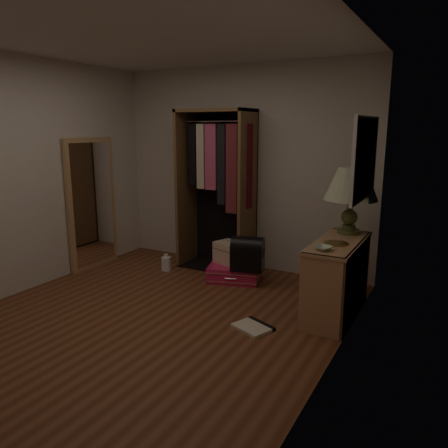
{
  "coord_description": "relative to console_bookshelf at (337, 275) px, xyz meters",
  "views": [
    {
      "loc": [
        2.52,
        -3.11,
        1.83
      ],
      "look_at": [
        0.3,
        0.95,
        0.8
      ],
      "focal_mm": 35.0,
      "sensor_mm": 36.0,
      "label": 1
    }
  ],
  "objects": [
    {
      "name": "open_wardrobe",
      "position": [
        -1.75,
        0.74,
        0.81
      ],
      "size": [
        0.98,
        0.5,
        2.05
      ],
      "color": "brown",
      "rests_on": "ground"
    },
    {
      "name": "ground",
      "position": [
        -1.54,
        -1.03,
        -0.4
      ],
      "size": [
        4.0,
        4.0,
        0.0
      ],
      "primitive_type": "plane",
      "color": "#5E301A",
      "rests_on": "ground"
    },
    {
      "name": "table_lamp",
      "position": [
        0.0,
        0.35,
        0.85
      ],
      "size": [
        0.62,
        0.62,
        0.68
      ],
      "rotation": [
        0.0,
        0.0,
        -0.15
      ],
      "color": "#424D25",
      "rests_on": "console_bookshelf"
    },
    {
      "name": "floor_mirror",
      "position": [
        -3.24,
        -0.03,
        0.45
      ],
      "size": [
        0.06,
        0.8,
        1.7
      ],
      "color": "tan",
      "rests_on": "ground"
    },
    {
      "name": "white_jug",
      "position": [
        -2.29,
        0.27,
        -0.31
      ],
      "size": [
        0.14,
        0.14,
        0.22
      ],
      "rotation": [
        0.0,
        0.0,
        -0.12
      ],
      "color": "white",
      "rests_on": "ground"
    },
    {
      "name": "train_case",
      "position": [
        -1.42,
        0.42,
        -0.08
      ],
      "size": [
        0.45,
        0.38,
        0.28
      ],
      "rotation": [
        0.0,
        0.0,
        -0.34
      ],
      "color": "beige",
      "rests_on": "pink_suitcase"
    },
    {
      "name": "ceramic_bowl",
      "position": [
        -0.05,
        -0.41,
        0.37
      ],
      "size": [
        0.2,
        0.2,
        0.04
      ],
      "primitive_type": "imported",
      "rotation": [
        0.0,
        0.0,
        -0.35
      ],
      "color": "#ACCDAB",
      "rests_on": "console_bookshelf"
    },
    {
      "name": "console_bookshelf",
      "position": [
        0.0,
        0.0,
        0.0
      ],
      "size": [
        0.42,
        1.12,
        0.75
      ],
      "color": "#AC7953",
      "rests_on": "ground"
    },
    {
      "name": "pink_suitcase",
      "position": [
        -1.34,
        0.35,
        -0.31
      ],
      "size": [
        0.72,
        0.61,
        0.19
      ],
      "rotation": [
        0.0,
        0.0,
        0.31
      ],
      "color": "#C7184C",
      "rests_on": "ground"
    },
    {
      "name": "brass_tray",
      "position": [
        0.0,
        -0.14,
        0.36
      ],
      "size": [
        0.25,
        0.25,
        0.01
      ],
      "rotation": [
        0.0,
        0.0,
        0.11
      ],
      "color": "#A98741",
      "rests_on": "console_bookshelf"
    },
    {
      "name": "black_bag",
      "position": [
        -1.12,
        0.28,
        -0.01
      ],
      "size": [
        0.42,
        0.32,
        0.4
      ],
      "rotation": [
        0.0,
        0.0,
        0.25
      ],
      "color": "black",
      "rests_on": "pink_suitcase"
    },
    {
      "name": "floor_book",
      "position": [
        -0.57,
        -0.71,
        -0.39
      ],
      "size": [
        0.41,
        0.37,
        0.03
      ],
      "rotation": [
        0.0,
        0.0,
        -0.39
      ],
      "color": "beige",
      "rests_on": "ground"
    },
    {
      "name": "room_walls",
      "position": [
        -1.46,
        -0.99,
        1.1
      ],
      "size": [
        3.52,
        4.02,
        2.6
      ],
      "color": "beige",
      "rests_on": "ground"
    }
  ]
}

